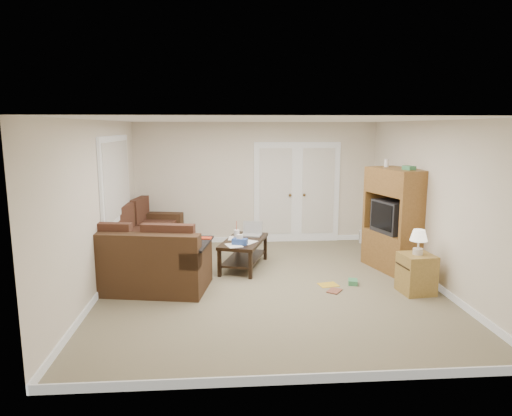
{
  "coord_description": "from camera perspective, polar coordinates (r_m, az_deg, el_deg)",
  "views": [
    {
      "loc": [
        -0.7,
        -6.66,
        2.4
      ],
      "look_at": [
        -0.16,
        0.63,
        1.1
      ],
      "focal_mm": 32.0,
      "sensor_mm": 36.0,
      "label": 1
    }
  ],
  "objects": [
    {
      "name": "floor_book",
      "position": [
        6.98,
        9.1,
        -10.07
      ],
      "size": [
        0.28,
        0.29,
        0.02
      ],
      "primitive_type": "imported",
      "rotation": [
        0.0,
        0.0,
        -0.62
      ],
      "color": "brown",
      "rests_on": "floor"
    },
    {
      "name": "ceiling",
      "position": [
        6.7,
        1.82,
        10.94
      ],
      "size": [
        5.0,
        5.5,
        0.02
      ],
      "primitive_type": "cube",
      "color": "white",
      "rests_on": "wall_back"
    },
    {
      "name": "floor",
      "position": [
        7.12,
        1.7,
        -9.63
      ],
      "size": [
        5.5,
        5.5,
        0.0
      ],
      "primitive_type": "plane",
      "color": "gray",
      "rests_on": "ground"
    },
    {
      "name": "window_left",
      "position": [
        7.91,
        -17.11,
        3.47
      ],
      "size": [
        0.05,
        1.92,
        1.42
      ],
      "color": "silver",
      "rests_on": "wall_left"
    },
    {
      "name": "space_heater",
      "position": [
        9.83,
        13.09,
        -3.52
      ],
      "size": [
        0.12,
        0.11,
        0.27
      ],
      "primitive_type": "cube",
      "rotation": [
        0.0,
        0.0,
        -0.23
      ],
      "color": "white",
      "rests_on": "floor"
    },
    {
      "name": "wall_left",
      "position": [
        6.99,
        -19.06,
        0.06
      ],
      "size": [
        0.02,
        5.5,
        2.5
      ],
      "primitive_type": "cube",
      "color": "#EFE3CF",
      "rests_on": "floor"
    },
    {
      "name": "coffee_table",
      "position": [
        7.91,
        -1.48,
        -5.53
      ],
      "size": [
        0.94,
        1.34,
        0.83
      ],
      "rotation": [
        0.0,
        0.0,
        -0.31
      ],
      "color": "black",
      "rests_on": "floor"
    },
    {
      "name": "sectional_sofa",
      "position": [
        7.82,
        -14.4,
        -5.32
      ],
      "size": [
        2.14,
        3.31,
        0.93
      ],
      "rotation": [
        0.0,
        0.0,
        -0.17
      ],
      "color": "#422B19",
      "rests_on": "floor"
    },
    {
      "name": "floor_greenbox",
      "position": [
        7.3,
        12.01,
        -9.03
      ],
      "size": [
        0.18,
        0.21,
        0.07
      ],
      "primitive_type": "cube",
      "rotation": [
        0.0,
        0.0,
        -0.25
      ],
      "color": "#408E59",
      "rests_on": "floor"
    },
    {
      "name": "wall_right",
      "position": [
        7.48,
        21.18,
        0.55
      ],
      "size": [
        0.02,
        5.5,
        2.5
      ],
      "primitive_type": "cube",
      "color": "#EFE3CF",
      "rests_on": "floor"
    },
    {
      "name": "wall_front",
      "position": [
        4.14,
        5.74,
        -6.12
      ],
      "size": [
        5.0,
        0.02,
        2.5
      ],
      "primitive_type": "cube",
      "color": "#EFE3CF",
      "rests_on": "floor"
    },
    {
      "name": "french_doors",
      "position": [
        9.6,
        5.12,
        1.88
      ],
      "size": [
        1.8,
        0.05,
        2.13
      ],
      "color": "silver",
      "rests_on": "floor"
    },
    {
      "name": "tv_armoire",
      "position": [
        8.03,
        17.02,
        -1.33
      ],
      "size": [
        0.86,
        1.2,
        1.85
      ],
      "rotation": [
        0.0,
        0.0,
        0.27
      ],
      "color": "brown",
      "rests_on": "floor"
    },
    {
      "name": "floor_magazine",
      "position": [
        7.21,
        9.01,
        -9.46
      ],
      "size": [
        0.33,
        0.28,
        0.01
      ],
      "primitive_type": "cube",
      "rotation": [
        0.0,
        0.0,
        0.21
      ],
      "color": "gold",
      "rests_on": "floor"
    },
    {
      "name": "side_cabinet",
      "position": [
        7.1,
        19.44,
        -7.36
      ],
      "size": [
        0.49,
        0.49,
        0.95
      ],
      "rotation": [
        0.0,
        0.0,
        0.11
      ],
      "color": "#A3803C",
      "rests_on": "floor"
    },
    {
      "name": "wall_back",
      "position": [
        9.51,
        0.04,
        3.14
      ],
      "size": [
        5.0,
        0.02,
        2.5
      ],
      "primitive_type": "cube",
      "color": "#EFE3CF",
      "rests_on": "floor"
    },
    {
      "name": "baseboards",
      "position": [
        7.1,
        1.71,
        -9.25
      ],
      "size": [
        5.0,
        5.5,
        0.1
      ],
      "primitive_type": null,
      "color": "silver",
      "rests_on": "floor"
    }
  ]
}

